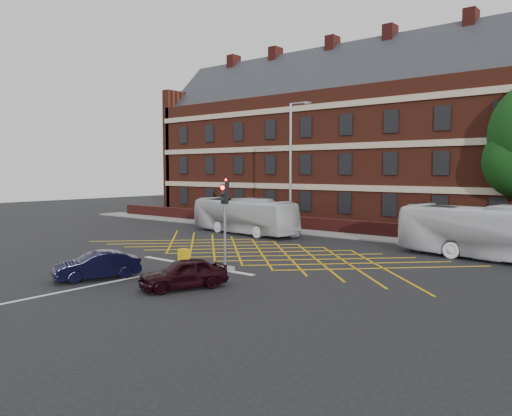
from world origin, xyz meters
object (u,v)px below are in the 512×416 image
Objects in this scene: car_maroon at (183,273)px; street_lamp at (291,190)px; traffic_light_near at (225,235)px; bus_right at (499,233)px; direction_signs at (220,209)px; bus_left at (244,216)px; utility_cabinet at (184,258)px; car_navy at (97,265)px; traffic_light_far at (227,206)px.

car_maroon is 17.92m from street_lamp.
traffic_light_near is at bearing -68.45° from street_lamp.
bus_right is 4.99× the size of direction_signs.
traffic_light_near is 1.94× the size of direction_signs.
utility_cabinet is (6.54, -12.34, -0.93)m from bus_left.
traffic_light_near reaches higher than direction_signs.
traffic_light_near is (3.27, 5.07, 1.14)m from car_navy.
street_lamp is (-14.81, 1.28, 1.98)m from bus_right.
bus_left is 0.91× the size of bus_right.
bus_right is at bearing 72.41° from car_navy.
utility_cabinet is (-3.44, 3.17, -0.16)m from car_maroon.
bus_left reaches higher than car_navy.
car_navy is 0.89× the size of traffic_light_far.
direction_signs is (-11.70, 20.59, 0.75)m from car_navy.
street_lamp reaches higher than utility_cabinet.
street_lamp is at bearing -16.37° from traffic_light_far.
traffic_light_far reaches higher than car_navy.
street_lamp is 14.01m from utility_cabinet.
street_lamp is (3.79, 1.06, 2.11)m from bus_left.
traffic_light_far is at bearing 132.27° from traffic_light_near.
traffic_light_far is at bearing 126.13° from utility_cabinet.
car_maroon is at bearing -42.64° from utility_cabinet.
car_maroon is at bearing -73.13° from traffic_light_near.
bus_left is at bearing 127.04° from traffic_light_near.
bus_left reaches higher than utility_cabinet.
traffic_light_near is 21.56m from direction_signs.
traffic_light_near and traffic_light_far have the same top height.
car_maroon is at bearing 157.12° from bus_right.
bus_right is 2.96× the size of car_maroon.
street_lamp reaches higher than bus_right.
street_lamp is at bearing 116.32° from car_navy.
utility_cabinet is at bearing -51.87° from direction_signs.
bus_left is 2.64× the size of car_navy.
bus_left is 18.46m from car_maroon.
traffic_light_far is 19.89m from utility_cabinet.
bus_right is 2.57× the size of traffic_light_near.
car_maroon is 24.48m from traffic_light_far.
traffic_light_near is at bearing 77.86° from car_navy.
bus_right is 24.08m from traffic_light_far.
car_navy is 23.69m from direction_signs.
traffic_light_near reaches higher than utility_cabinet.
street_lamp is at bearing -15.53° from direction_signs.
car_maroon is at bearing -51.73° from traffic_light_far.
traffic_light_far is 0.43× the size of street_lamp.
traffic_light_far is (-23.76, 3.91, 0.23)m from bus_right.
car_navy is 0.89× the size of traffic_light_near.
traffic_light_far reaches higher than utility_cabinet.
bus_right is 2.57× the size of traffic_light_far.
direction_signs is (-9.93, 2.76, -2.13)m from street_lamp.
street_lamp is 10.52m from direction_signs.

